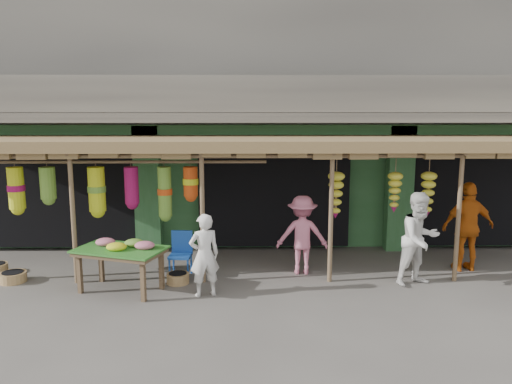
{
  "coord_description": "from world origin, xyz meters",
  "views": [
    {
      "loc": [
        -0.59,
        -9.67,
        3.4
      ],
      "look_at": [
        -0.44,
        1.0,
        1.6
      ],
      "focal_mm": 35.0,
      "sensor_mm": 36.0,
      "label": 1
    }
  ],
  "objects_px": {
    "blue_chair": "(181,251)",
    "person_shopper": "(302,235)",
    "person_right": "(420,239)",
    "person_vendor": "(468,227)",
    "flower_table": "(122,251)",
    "person_front": "(204,255)"
  },
  "relations": [
    {
      "from": "person_vendor",
      "to": "person_front",
      "type": "bearing_deg",
      "value": 8.64
    },
    {
      "from": "person_vendor",
      "to": "person_shopper",
      "type": "bearing_deg",
      "value": -3.5
    },
    {
      "from": "person_front",
      "to": "person_vendor",
      "type": "bearing_deg",
      "value": 174.78
    },
    {
      "from": "blue_chair",
      "to": "person_shopper",
      "type": "height_order",
      "value": "person_shopper"
    },
    {
      "from": "person_front",
      "to": "person_right",
      "type": "distance_m",
      "value": 4.14
    },
    {
      "from": "person_right",
      "to": "person_vendor",
      "type": "distance_m",
      "value": 1.56
    },
    {
      "from": "person_right",
      "to": "blue_chair",
      "type": "bearing_deg",
      "value": 150.01
    },
    {
      "from": "person_vendor",
      "to": "flower_table",
      "type": "bearing_deg",
      "value": 3.31
    },
    {
      "from": "flower_table",
      "to": "person_shopper",
      "type": "bearing_deg",
      "value": 34.42
    },
    {
      "from": "person_front",
      "to": "person_right",
      "type": "relative_size",
      "value": 0.84
    },
    {
      "from": "blue_chair",
      "to": "person_shopper",
      "type": "distance_m",
      "value": 2.51
    },
    {
      "from": "person_vendor",
      "to": "person_shopper",
      "type": "relative_size",
      "value": 1.15
    },
    {
      "from": "person_shopper",
      "to": "flower_table",
      "type": "bearing_deg",
      "value": 18.88
    },
    {
      "from": "person_front",
      "to": "person_vendor",
      "type": "height_order",
      "value": "person_vendor"
    },
    {
      "from": "flower_table",
      "to": "person_shopper",
      "type": "height_order",
      "value": "person_shopper"
    },
    {
      "from": "flower_table",
      "to": "person_right",
      "type": "distance_m",
      "value": 5.68
    },
    {
      "from": "person_front",
      "to": "person_vendor",
      "type": "xyz_separation_m",
      "value": [
        5.41,
        1.39,
        0.18
      ]
    },
    {
      "from": "flower_table",
      "to": "person_front",
      "type": "relative_size",
      "value": 1.19
    },
    {
      "from": "person_vendor",
      "to": "person_shopper",
      "type": "height_order",
      "value": "person_vendor"
    },
    {
      "from": "person_front",
      "to": "person_vendor",
      "type": "distance_m",
      "value": 5.59
    },
    {
      "from": "blue_chair",
      "to": "person_right",
      "type": "height_order",
      "value": "person_right"
    },
    {
      "from": "person_shopper",
      "to": "person_front",
      "type": "bearing_deg",
      "value": 36.44
    }
  ]
}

